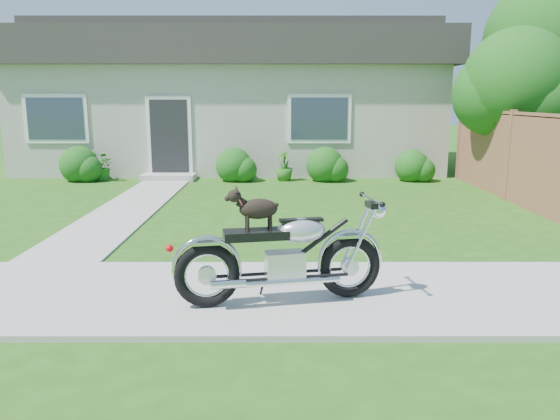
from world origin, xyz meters
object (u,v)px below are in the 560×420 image
object	(u,v)px
house	(234,97)
motorcycle_with_dog	(283,253)
potted_plant_right	(284,165)
potted_plant_left	(103,166)
tree_far	(557,47)
fence	(510,156)
tree_near	(523,87)

from	to	relation	value
house	motorcycle_with_dog	distance (m)	12.49
potted_plant_right	potted_plant_left	bearing A→B (deg)	180.00
motorcycle_with_dog	tree_far	bearing A→B (deg)	41.76
fence	motorcycle_with_dog	xyz separation A→B (m)	(-4.81, -6.06, -0.38)
house	fence	size ratio (longest dim) A/B	1.90
tree_near	house	bearing A→B (deg)	144.07
tree_near	fence	bearing A→B (deg)	-118.92
motorcycle_with_dog	potted_plant_left	bearing A→B (deg)	106.90
house	motorcycle_with_dog	size ratio (longest dim) A/B	5.71
motorcycle_with_dog	tree_near	bearing A→B (deg)	41.99
potted_plant_right	tree_far	bearing A→B (deg)	5.84
house	potted_plant_right	world-z (taller)	house
house	potted_plant_left	distance (m)	5.02
tree_far	potted_plant_right	size ratio (longest dim) A/B	6.55
fence	potted_plant_left	size ratio (longest dim) A/B	8.83
potted_plant_right	motorcycle_with_dog	distance (m)	8.86
potted_plant_left	tree_near	bearing A→B (deg)	-8.96
tree_near	potted_plant_left	world-z (taller)	tree_near
tree_near	potted_plant_right	size ratio (longest dim) A/B	4.53
house	tree_near	size ratio (longest dim) A/B	3.39
tree_far	house	bearing A→B (deg)	162.88
fence	motorcycle_with_dog	world-z (taller)	fence
potted_plant_left	house	bearing A→B (deg)	47.16
tree_near	tree_far	bearing A→B (deg)	52.06
fence	tree_near	world-z (taller)	tree_near
house	fence	distance (m)	8.96
tree_near	tree_far	xyz separation A→B (m)	(1.82, 2.34, 1.07)
tree_far	potted_plant_left	size ratio (longest dim) A/B	7.17
tree_far	potted_plant_right	distance (m)	7.87
potted_plant_right	fence	bearing A→B (deg)	-30.62
potted_plant_left	motorcycle_with_dog	bearing A→B (deg)	-62.12
fence	potted_plant_right	distance (m)	5.52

